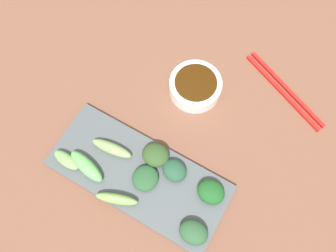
% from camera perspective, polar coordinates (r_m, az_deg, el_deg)
% --- Properties ---
extents(tabletop, '(2.10, 2.10, 0.02)m').
position_cam_1_polar(tabletop, '(0.75, -0.04, -1.66)').
color(tabletop, brown).
rests_on(tabletop, ground).
extents(sauce_bowl, '(0.11, 0.11, 0.04)m').
position_cam_1_polar(sauce_bowl, '(0.76, 4.48, 6.64)').
color(sauce_bowl, white).
rests_on(sauce_bowl, tabletop).
extents(serving_plate, '(0.15, 0.37, 0.01)m').
position_cam_1_polar(serving_plate, '(0.71, -4.84, -8.13)').
color(serving_plate, '#475053').
rests_on(serving_plate, tabletop).
extents(broccoli_leafy_0, '(0.05, 0.06, 0.03)m').
position_cam_1_polar(broccoli_leafy_0, '(0.67, 4.27, -17.14)').
color(broccoli_leafy_0, '#274F2F').
rests_on(broccoli_leafy_0, serving_plate).
extents(broccoli_leafy_1, '(0.06, 0.06, 0.02)m').
position_cam_1_polar(broccoli_leafy_1, '(0.69, -3.78, -8.61)').
color(broccoli_leafy_1, '#244F2C').
rests_on(broccoli_leafy_1, serving_plate).
extents(broccoli_leafy_2, '(0.05, 0.06, 0.02)m').
position_cam_1_polar(broccoli_leafy_2, '(0.69, 1.08, -7.35)').
color(broccoli_leafy_2, '#214A33').
rests_on(broccoli_leafy_2, serving_plate).
extents(broccoli_stalk_3, '(0.05, 0.09, 0.02)m').
position_cam_1_polar(broccoli_stalk_3, '(0.69, -8.51, -11.86)').
color(broccoli_stalk_3, '#71A552').
rests_on(broccoli_stalk_3, serving_plate).
extents(broccoli_stalk_4, '(0.05, 0.09, 0.03)m').
position_cam_1_polar(broccoli_stalk_4, '(0.71, -13.36, -6.50)').
color(broccoli_stalk_4, '#5EB559').
rests_on(broccoli_stalk_4, serving_plate).
extents(broccoli_stalk_5, '(0.03, 0.09, 0.02)m').
position_cam_1_polar(broccoli_stalk_5, '(0.71, -9.29, -3.69)').
color(broccoli_stalk_5, '#77A05B').
rests_on(broccoli_stalk_5, serving_plate).
extents(broccoli_leafy_6, '(0.05, 0.06, 0.03)m').
position_cam_1_polar(broccoli_leafy_6, '(0.68, 7.13, -10.77)').
color(broccoli_leafy_6, '#1A5020').
rests_on(broccoli_leafy_6, serving_plate).
extents(broccoli_leafy_7, '(0.05, 0.06, 0.03)m').
position_cam_1_polar(broccoli_leafy_7, '(0.70, -2.07, -4.81)').
color(broccoli_leafy_7, '#2A4821').
rests_on(broccoli_leafy_7, serving_plate).
extents(broccoli_stalk_8, '(0.03, 0.06, 0.02)m').
position_cam_1_polar(broccoli_stalk_8, '(0.73, -16.48, -5.42)').
color(broccoli_stalk_8, '#6EA856').
rests_on(broccoli_stalk_8, serving_plate).
extents(chopsticks, '(0.11, 0.22, 0.01)m').
position_cam_1_polar(chopsticks, '(0.82, 18.73, 5.61)').
color(chopsticks, red).
rests_on(chopsticks, tabletop).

